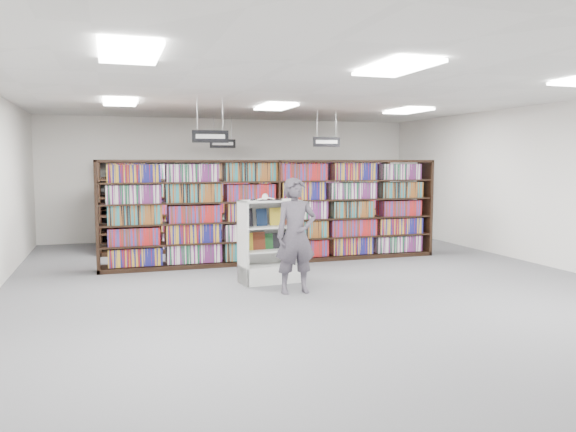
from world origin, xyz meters
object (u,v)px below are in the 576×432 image
object	(u,v)px
bookshelf_row_near	(276,211)
shopper	(296,236)
open_book	(266,198)
endcap_display	(269,254)

from	to	relation	value
bookshelf_row_near	shopper	distance (m)	2.74
open_book	shopper	size ratio (longest dim) A/B	0.33
open_book	shopper	xyz separation A→B (m)	(0.25, -0.89, -0.54)
shopper	bookshelf_row_near	bearing A→B (deg)	80.64
bookshelf_row_near	shopper	xyz separation A→B (m)	(-0.47, -2.70, -0.14)
endcap_display	open_book	xyz separation A→B (m)	(-0.06, -0.02, 0.97)
bookshelf_row_near	shopper	size ratio (longest dim) A/B	3.85
endcap_display	shopper	xyz separation A→B (m)	(0.18, -0.90, 0.43)
endcap_display	bookshelf_row_near	bearing A→B (deg)	64.15
bookshelf_row_near	shopper	world-z (taller)	bookshelf_row_near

